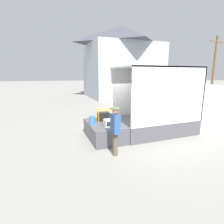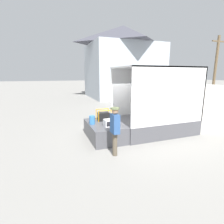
# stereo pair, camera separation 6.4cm
# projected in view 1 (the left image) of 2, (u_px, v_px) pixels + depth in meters

# --- Properties ---
(ground_plane) EXTENTS (160.00, 160.00, 0.00)m
(ground_plane) POSITION_uv_depth(u_px,v_px,m) (119.00, 136.00, 8.61)
(ground_plane) COLOR gray
(box_truck) EXTENTS (5.84, 2.50, 3.34)m
(box_truck) POSITION_uv_depth(u_px,v_px,m) (178.00, 111.00, 9.62)
(box_truck) COLOR silver
(box_truck) RESTS_ON ground
(tailgate_deck) EXTENTS (1.51, 2.37, 0.75)m
(tailgate_deck) POSITION_uv_depth(u_px,v_px,m) (105.00, 131.00, 8.27)
(tailgate_deck) COLOR #4C4C51
(tailgate_deck) RESTS_ON ground
(microwave) EXTENTS (0.51, 0.41, 0.29)m
(microwave) POSITION_uv_depth(u_px,v_px,m) (110.00, 123.00, 7.72)
(microwave) COLOR white
(microwave) RESTS_ON tailgate_deck
(portable_generator) EXTENTS (0.67, 0.47, 0.55)m
(portable_generator) POSITION_uv_depth(u_px,v_px,m) (104.00, 116.00, 8.64)
(portable_generator) COLOR black
(portable_generator) RESTS_ON tailgate_deck
(orange_bucket) EXTENTS (0.26, 0.26, 0.39)m
(orange_bucket) POSITION_uv_depth(u_px,v_px,m) (92.00, 120.00, 7.98)
(orange_bucket) COLOR #3370B2
(orange_bucket) RESTS_ON tailgate_deck
(worker_person) EXTENTS (0.33, 0.44, 1.83)m
(worker_person) POSITION_uv_depth(u_px,v_px,m) (115.00, 126.00, 6.35)
(worker_person) COLOR brown
(worker_person) RESTS_ON ground
(house_backdrop) EXTENTS (9.28, 8.16, 9.10)m
(house_backdrop) POSITION_uv_depth(u_px,v_px,m) (122.00, 62.00, 23.21)
(house_backdrop) COLOR #A8B2BC
(house_backdrop) RESTS_ON ground
(utility_pole) EXTENTS (1.80, 0.28, 7.04)m
(utility_pole) POSITION_uv_depth(u_px,v_px,m) (214.00, 68.00, 19.35)
(utility_pole) COLOR brown
(utility_pole) RESTS_ON ground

